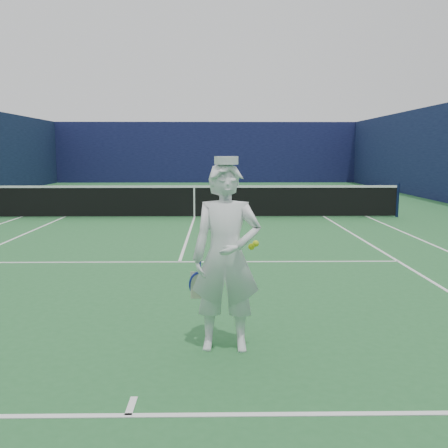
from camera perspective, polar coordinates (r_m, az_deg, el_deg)
name	(u,v)px	position (r m, az deg, el deg)	size (l,w,h in m)	color
ground	(194,217)	(15.68, -3.40, 0.75)	(80.00, 80.00, 0.00)	#266431
court_markings	(194,217)	(15.68, -3.40, 0.76)	(11.03, 23.83, 0.01)	white
windscreen_fence	(194,153)	(15.55, -3.47, 8.08)	(20.12, 36.12, 4.00)	#0F123A
tennis_net	(194,200)	(15.62, -3.42, 2.77)	(12.88, 0.09, 1.07)	#141E4C
tennis_player	(226,257)	(5.12, 0.24, -3.80)	(0.78, 0.52, 2.00)	white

